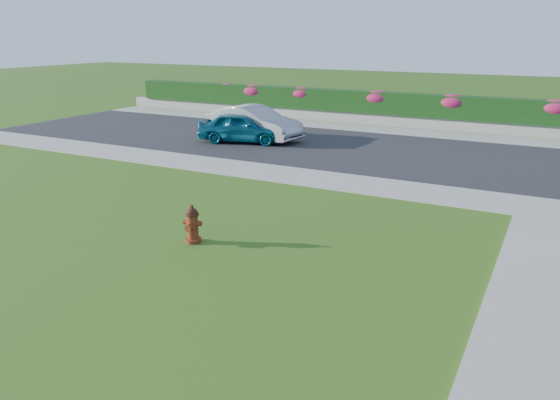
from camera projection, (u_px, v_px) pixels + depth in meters
The scene contains 16 objects.
ground at pixel (132, 288), 10.38m from camera, with size 120.00×120.00×0.00m, color black.
street_far at pixel (263, 140), 24.44m from camera, with size 26.00×8.00×0.04m, color black.
sidewalk_far at pixel (176, 160), 20.65m from camera, with size 24.00×2.00×0.04m, color gray.
curb_corner at pixel (556, 210), 14.90m from camera, with size 2.00×2.00×0.04m, color gray.
sidewalk_beyond at pixel (383, 130), 26.90m from camera, with size 34.00×2.00×0.04m, color gray.
retaining_wall at pixel (392, 120), 28.09m from camera, with size 34.00×0.40×0.60m, color gray.
hedge at pixel (394, 104), 27.92m from camera, with size 32.00×0.90×1.10m, color black.
fire_hydrant at pixel (192, 225), 12.55m from camera, with size 0.46×0.44×0.90m.
sedan_teal at pixel (242, 127), 23.74m from camera, with size 1.52×3.79×1.29m, color #0D4F66.
sedan_silver at pixel (254, 123), 24.33m from camera, with size 1.57×4.50×1.48m, color #9FA0A6.
flower_clump_a at pixel (227, 88), 32.21m from camera, with size 1.07×0.69×0.53m, color #C22152.
flower_clump_b at pixel (254, 91), 31.41m from camera, with size 1.45×0.93×0.72m, color #C22152.
flower_clump_c at pixel (302, 93), 30.05m from camera, with size 1.36×0.88×0.68m, color #C22152.
flower_clump_d at pixel (377, 98), 28.16m from camera, with size 1.42×0.91×0.71m, color #C22152.
flower_clump_e at pixel (452, 102), 26.47m from camera, with size 1.47×0.95×0.74m, color #C22152.
flower_clump_f at pixel (556, 108), 24.47m from camera, with size 1.46×0.94×0.73m, color #C22152.
Camera 1 is at (6.86, -7.04, 4.68)m, focal length 35.00 mm.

